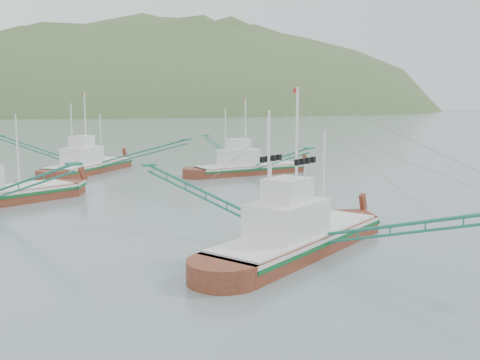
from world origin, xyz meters
TOP-DOWN VIEW (x-y plane):
  - ground at (0.00, 0.00)m, footprint 1200.00×1200.00m
  - main_boat at (-1.77, -2.64)m, footprint 14.91×25.44m
  - bg_boat_right at (16.53, 27.96)m, footprint 14.34×25.33m
  - bg_boat_far at (0.72, 40.99)m, footprint 20.94×23.89m
  - headland_right at (240.00, 430.00)m, footprint 684.00×432.00m

SIDE VIEW (x-z plane):
  - ground at x=0.00m, z-range 0.00..0.00m
  - headland_right at x=240.00m, z-range -153.00..153.00m
  - bg_boat_right at x=16.53m, z-range -3.65..6.63m
  - main_boat at x=-1.77m, z-range -3.23..7.35m
  - bg_boat_far at x=0.72m, z-range -3.15..7.87m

